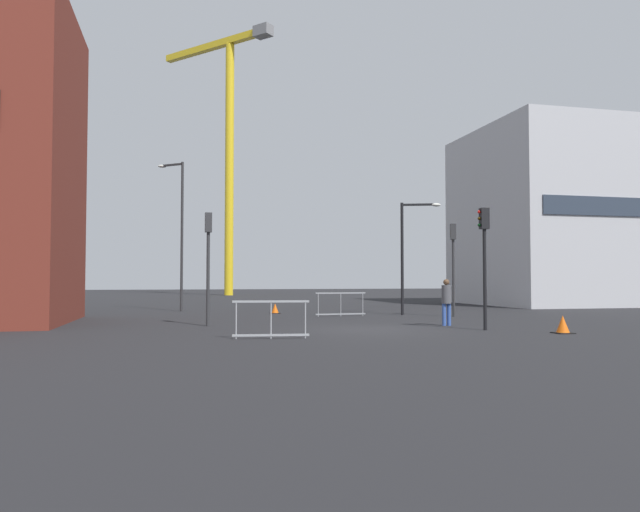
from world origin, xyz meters
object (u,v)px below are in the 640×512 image
(streetlamp_short, at_px, (408,246))
(traffic_light_far, at_px, (484,248))
(pedestrian_walking, at_px, (446,299))
(streetlamp_tall, at_px, (179,224))
(traffic_light_crosswalk, at_px, (453,255))
(traffic_light_verge, at_px, (208,250))
(traffic_cone_orange, at_px, (563,325))
(traffic_cone_striped, at_px, (275,309))
(construction_crane, at_px, (228,130))

(streetlamp_short, bearing_deg, traffic_light_far, -94.42)
(streetlamp_short, relative_size, pedestrian_walking, 3.14)
(streetlamp_tall, relative_size, traffic_light_crosswalk, 1.89)
(streetlamp_short, distance_m, traffic_light_verge, 10.52)
(streetlamp_tall, distance_m, pedestrian_walking, 15.90)
(streetlamp_tall, distance_m, traffic_cone_orange, 20.19)
(traffic_light_crosswalk, bearing_deg, streetlamp_tall, 147.56)
(traffic_cone_orange, bearing_deg, traffic_light_crosswalk, 87.49)
(streetlamp_short, bearing_deg, traffic_light_crosswalk, -48.72)
(pedestrian_walking, relative_size, traffic_cone_orange, 3.02)
(traffic_light_far, relative_size, traffic_cone_striped, 8.23)
(streetlamp_short, height_order, traffic_light_verge, streetlamp_short)
(traffic_light_crosswalk, height_order, pedestrian_walking, traffic_light_crosswalk)
(construction_crane, height_order, traffic_light_verge, construction_crane)
(streetlamp_short, distance_m, pedestrian_walking, 6.85)
(pedestrian_walking, bearing_deg, streetlamp_tall, 127.44)
(streetlamp_tall, relative_size, streetlamp_short, 1.49)
(construction_crane, distance_m, pedestrian_walking, 46.01)
(traffic_light_verge, distance_m, traffic_light_far, 9.62)
(streetlamp_tall, distance_m, traffic_light_crosswalk, 14.29)
(traffic_light_verge, bearing_deg, pedestrian_walking, -12.24)
(pedestrian_walking, height_order, traffic_cone_striped, pedestrian_walking)
(streetlamp_tall, relative_size, traffic_cone_striped, 16.01)
(traffic_cone_orange, distance_m, traffic_cone_striped, 14.53)
(construction_crane, height_order, streetlamp_tall, construction_crane)
(traffic_light_far, distance_m, traffic_cone_striped, 12.53)
(traffic_light_crosswalk, bearing_deg, construction_crane, 100.52)
(streetlamp_tall, bearing_deg, traffic_light_verge, -84.44)
(traffic_light_verge, relative_size, pedestrian_walking, 2.42)
(construction_crane, relative_size, pedestrian_walking, 16.23)
(streetlamp_short, bearing_deg, pedestrian_walking, -99.55)
(pedestrian_walking, relative_size, traffic_cone_striped, 3.42)
(pedestrian_walking, bearing_deg, traffic_cone_striped, 117.96)
(streetlamp_short, bearing_deg, traffic_cone_orange, -83.69)
(traffic_light_crosswalk, relative_size, traffic_light_far, 1.03)
(traffic_light_far, bearing_deg, streetlamp_tall, 124.50)
(construction_crane, relative_size, traffic_light_crosswalk, 6.56)
(streetlamp_tall, bearing_deg, traffic_light_crosswalk, -32.44)
(streetlamp_tall, height_order, traffic_cone_orange, streetlamp_tall)
(traffic_light_far, height_order, traffic_cone_striped, traffic_light_far)
(traffic_light_far, xyz_separation_m, traffic_cone_striped, (-5.24, 11.11, -2.49))
(traffic_light_verge, height_order, traffic_light_crosswalk, traffic_light_crosswalk)
(traffic_light_crosswalk, height_order, traffic_light_far, traffic_light_crosswalk)
(pedestrian_walking, bearing_deg, traffic_light_verge, 167.76)
(traffic_light_crosswalk, distance_m, traffic_cone_striped, 8.95)
(construction_crane, bearing_deg, traffic_light_crosswalk, -79.48)
(traffic_light_verge, xyz_separation_m, traffic_cone_striped, (3.58, 7.26, -2.51))
(streetlamp_short, xyz_separation_m, pedestrian_walking, (-1.07, -6.37, -2.27))
(streetlamp_tall, bearing_deg, pedestrian_walking, -52.56)
(traffic_cone_orange, relative_size, traffic_cone_striped, 1.13)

